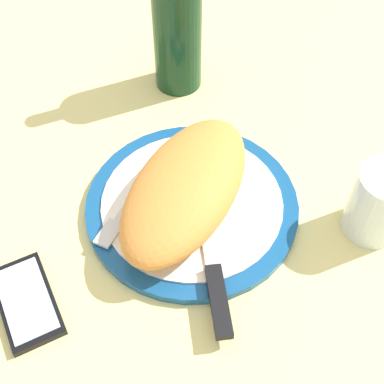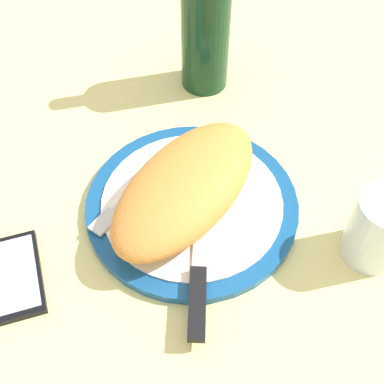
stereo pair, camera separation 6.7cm
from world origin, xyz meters
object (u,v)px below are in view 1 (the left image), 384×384
Objects in this scene: knife at (214,274)px; water_glass at (378,206)px; plate at (192,205)px; smartphone at (27,301)px; wine_bottle at (177,29)px; fork at (129,204)px; calzone at (186,188)px.

knife is 22.45cm from water_glass.
water_glass is at bearing 108.96° from plate.
wine_bottle is at bearing -177.46° from smartphone.
smartphone is at bearing -56.75° from knife.
knife is 22.44cm from smartphone.
plate is 8.47cm from fork.
plate is at bearing -71.04° from water_glass.
smartphone is at bearing 2.54° from wine_bottle.
fork is at bearing -59.34° from plate.
plate is at bearing 151.57° from smartphone.
wine_bottle is (-14.76, -35.64, 5.81)cm from water_glass.
water_glass is at bearing 130.54° from smartphone.
water_glass is at bearing 137.86° from knife.
knife is (8.92, 7.25, 1.33)cm from plate.
fork is 15.21cm from knife.
calzone reaches higher than fork.
fork is at bearing -107.74° from knife.
knife is 38.39cm from wine_bottle.
wine_bottle reaches higher than knife.
calzone is 1.00× the size of wine_bottle.
calzone is 2.56× the size of water_glass.
knife is at bearing -42.14° from water_glass.
wine_bottle reaches higher than calzone.
smartphone is 0.51× the size of wine_bottle.
water_glass is (-11.92, 29.46, 2.62)cm from fork.
water_glass reaches higher than knife.
fork is 1.34× the size of smartphone.
wine_bottle reaches higher than fork.
smartphone is at bearing -27.84° from calzone.
calzone reaches higher than knife.
water_glass reaches higher than fork.
water_glass is at bearing 112.03° from fork.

